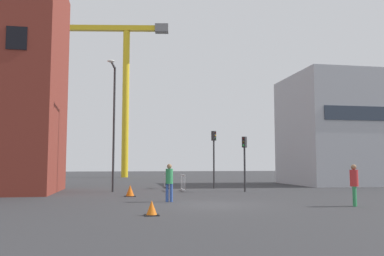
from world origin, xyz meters
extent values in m
plane|color=#333335|center=(0.00, 0.00, 0.00)|extent=(160.00, 160.00, 0.00)
cube|color=black|center=(-9.73, 5.68, 8.69)|extent=(1.10, 0.06, 1.30)
cube|color=#A8AAB2|center=(15.24, 15.06, 4.72)|extent=(9.46, 8.19, 9.45)
cube|color=#2D3847|center=(15.24, 10.92, 5.70)|extent=(7.95, 0.08, 1.10)
cylinder|color=yellow|center=(-3.54, 36.86, 9.94)|extent=(0.90, 0.90, 19.87)
cube|color=yellow|center=(-6.13, 37.26, 20.27)|extent=(14.91, 2.97, 0.70)
cube|color=slate|center=(1.20, 36.13, 20.27)|extent=(1.96, 1.46, 1.10)
cylinder|color=#2D2D30|center=(-4.45, 8.98, 4.04)|extent=(0.14, 0.14, 8.08)
cube|color=#2D2D30|center=(-4.55, 8.00, 7.98)|extent=(0.30, 1.96, 0.10)
ellipsoid|color=silver|center=(-4.65, 7.03, 7.96)|extent=(0.44, 0.24, 0.16)
cylinder|color=#2D2D30|center=(3.88, 7.71, 1.41)|extent=(0.12, 0.12, 2.83)
cube|color=#2D2D30|center=(3.88, 7.71, 3.18)|extent=(0.36, 0.37, 0.70)
sphere|color=#390605|center=(3.76, 7.57, 3.40)|extent=(0.11, 0.11, 0.11)
sphere|color=#3C2905|center=(3.76, 7.57, 3.18)|extent=(0.11, 0.11, 0.11)
sphere|color=green|center=(3.76, 7.57, 2.96)|extent=(0.11, 0.11, 0.11)
cylinder|color=#2D2D30|center=(2.69, 11.34, 1.74)|extent=(0.12, 0.12, 3.47)
cube|color=#2D2D30|center=(2.69, 11.34, 3.82)|extent=(0.35, 0.36, 0.70)
sphere|color=#390605|center=(2.78, 11.19, 4.04)|extent=(0.11, 0.11, 0.11)
sphere|color=#F2A514|center=(2.78, 11.19, 3.82)|extent=(0.11, 0.11, 0.11)
sphere|color=#07330F|center=(2.78, 11.19, 3.60)|extent=(0.11, 0.11, 0.11)
cylinder|color=#33519E|center=(-1.60, 1.69, 0.42)|extent=(0.14, 0.14, 0.84)
cylinder|color=#33519E|center=(-1.79, 1.75, 0.42)|extent=(0.14, 0.14, 0.84)
cylinder|color=#2D844C|center=(-1.70, 1.72, 1.19)|extent=(0.34, 0.34, 0.70)
sphere|color=#8C6647|center=(-1.70, 1.72, 1.66)|extent=(0.23, 0.23, 0.23)
cylinder|color=#2D844C|center=(5.68, -1.67, 0.42)|extent=(0.14, 0.14, 0.83)
cylinder|color=#2D844C|center=(5.81, -1.51, 0.42)|extent=(0.14, 0.14, 0.83)
cylinder|color=red|center=(5.74, -1.59, 1.18)|extent=(0.34, 0.34, 0.69)
sphere|color=#8C6647|center=(5.74, -1.59, 1.64)|extent=(0.23, 0.23, 0.23)
cube|color=gray|center=(-0.62, 12.50, 1.05)|extent=(0.26, 1.84, 0.06)
cube|color=gray|center=(-0.62, 12.50, 0.10)|extent=(0.26, 1.84, 0.06)
cylinder|color=gray|center=(-0.53, 11.68, 0.53)|extent=(0.04, 0.04, 1.05)
cylinder|color=gray|center=(-0.62, 12.50, 0.53)|extent=(0.04, 0.04, 1.05)
cylinder|color=gray|center=(-0.71, 13.33, 0.53)|extent=(0.04, 0.04, 1.05)
cube|color=#B2B5BA|center=(0.05, 8.92, 1.05)|extent=(0.11, 2.04, 0.06)
cube|color=#B2B5BA|center=(0.05, 8.92, 0.10)|extent=(0.11, 2.04, 0.06)
cylinder|color=#B2B5BA|center=(0.03, 8.01, 0.53)|extent=(0.04, 0.04, 1.05)
cylinder|color=#B2B5BA|center=(0.05, 8.92, 0.53)|extent=(0.04, 0.04, 1.05)
cylinder|color=#B2B5BA|center=(0.07, 9.84, 0.53)|extent=(0.04, 0.04, 1.05)
cube|color=black|center=(-3.44, 5.23, 0.01)|extent=(0.61, 0.61, 0.03)
cone|color=#E55B0F|center=(-3.44, 5.23, 0.31)|extent=(0.47, 0.47, 0.62)
cube|color=black|center=(-2.87, -3.09, 0.01)|extent=(0.51, 0.51, 0.03)
cone|color=orange|center=(-2.87, -3.09, 0.26)|extent=(0.39, 0.39, 0.51)
camera|label=1|loc=(-3.91, -17.10, 1.77)|focal=37.39mm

